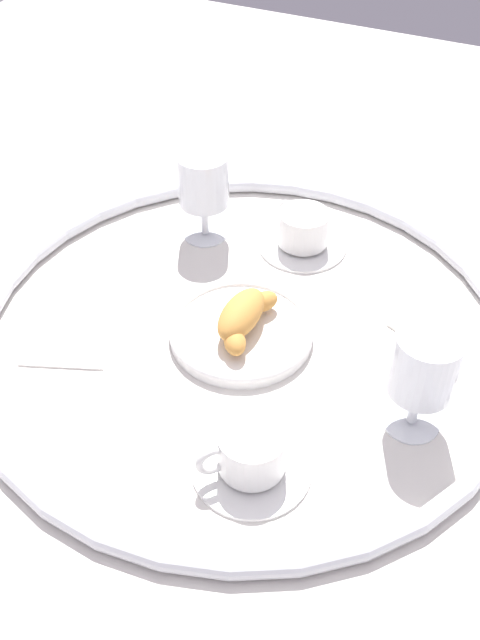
{
  "coord_description": "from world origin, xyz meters",
  "views": [
    {
      "loc": [
        0.64,
        0.29,
        0.67
      ],
      "look_at": [
        0.01,
        -0.0,
        0.03
      ],
      "focal_mm": 40.7,
      "sensor_mm": 36.0,
      "label": 1
    }
  ],
  "objects_px": {
    "coffee_cup_far": "(305,233)",
    "juice_glass_right": "(424,368)",
    "coffee_cup_near": "(251,455)",
    "pastry_plate": "(240,331)",
    "juice_glass_left": "(203,185)",
    "folded_napkin": "(70,337)",
    "croissant_large": "(242,315)",
    "sugar_packet": "(408,321)"
  },
  "relations": [
    {
      "from": "coffee_cup_far",
      "to": "juice_glass_right",
      "type": "distance_m",
      "value": 0.37
    },
    {
      "from": "coffee_cup_near",
      "to": "pastry_plate",
      "type": "bearing_deg",
      "value": -151.73
    },
    {
      "from": "juice_glass_left",
      "to": "folded_napkin",
      "type": "distance_m",
      "value": 0.3
    },
    {
      "from": "juice_glass_left",
      "to": "juice_glass_right",
      "type": "relative_size",
      "value": 1.0
    },
    {
      "from": "coffee_cup_near",
      "to": "coffee_cup_far",
      "type": "relative_size",
      "value": 1.0
    },
    {
      "from": "croissant_large",
      "to": "sugar_packet",
      "type": "distance_m",
      "value": 0.23
    },
    {
      "from": "juice_glass_left",
      "to": "sugar_packet",
      "type": "height_order",
      "value": "juice_glass_left"
    },
    {
      "from": "coffee_cup_near",
      "to": "coffee_cup_far",
      "type": "distance_m",
      "value": 0.42
    },
    {
      "from": "croissant_large",
      "to": "coffee_cup_far",
      "type": "distance_m",
      "value": 0.22
    },
    {
      "from": "coffee_cup_near",
      "to": "juice_glass_right",
      "type": "relative_size",
      "value": 0.97
    },
    {
      "from": "coffee_cup_far",
      "to": "sugar_packet",
      "type": "bearing_deg",
      "value": 61.94
    },
    {
      "from": "croissant_large",
      "to": "coffee_cup_near",
      "type": "bearing_deg",
      "value": 27.52
    },
    {
      "from": "coffee_cup_near",
      "to": "juice_glass_left",
      "type": "height_order",
      "value": "juice_glass_left"
    },
    {
      "from": "pastry_plate",
      "to": "coffee_cup_far",
      "type": "xyz_separation_m",
      "value": [
        -0.22,
        0.0,
        0.02
      ]
    },
    {
      "from": "pastry_plate",
      "to": "coffee_cup_far",
      "type": "bearing_deg",
      "value": 178.88
    },
    {
      "from": "pastry_plate",
      "to": "coffee_cup_near",
      "type": "bearing_deg",
      "value": 28.27
    },
    {
      "from": "coffee_cup_far",
      "to": "sugar_packet",
      "type": "height_order",
      "value": "coffee_cup_far"
    },
    {
      "from": "coffee_cup_near",
      "to": "sugar_packet",
      "type": "height_order",
      "value": "coffee_cup_near"
    },
    {
      "from": "pastry_plate",
      "to": "sugar_packet",
      "type": "distance_m",
      "value": 0.23
    },
    {
      "from": "coffee_cup_near",
      "to": "folded_napkin",
      "type": "distance_m",
      "value": 0.32
    },
    {
      "from": "croissant_large",
      "to": "juice_glass_right",
      "type": "bearing_deg",
      "value": 79.07
    },
    {
      "from": "coffee_cup_far",
      "to": "folded_napkin",
      "type": "relative_size",
      "value": 1.24
    },
    {
      "from": "coffee_cup_far",
      "to": "juice_glass_left",
      "type": "relative_size",
      "value": 0.97
    },
    {
      "from": "sugar_packet",
      "to": "coffee_cup_near",
      "type": "bearing_deg",
      "value": 4.18
    },
    {
      "from": "juice_glass_left",
      "to": "juice_glass_right",
      "type": "bearing_deg",
      "value": 59.46
    },
    {
      "from": "coffee_cup_near",
      "to": "folded_napkin",
      "type": "relative_size",
      "value": 1.24
    },
    {
      "from": "coffee_cup_near",
      "to": "juice_glass_right",
      "type": "height_order",
      "value": "juice_glass_right"
    },
    {
      "from": "sugar_packet",
      "to": "juice_glass_right",
      "type": "bearing_deg",
      "value": 37.89
    },
    {
      "from": "pastry_plate",
      "to": "croissant_large",
      "type": "distance_m",
      "value": 0.03
    },
    {
      "from": "coffee_cup_far",
      "to": "sugar_packet",
      "type": "relative_size",
      "value": 2.72
    },
    {
      "from": "juice_glass_left",
      "to": "folded_napkin",
      "type": "xyz_separation_m",
      "value": [
        0.28,
        -0.06,
        -0.09
      ]
    },
    {
      "from": "juice_glass_left",
      "to": "sugar_packet",
      "type": "distance_m",
      "value": 0.36
    },
    {
      "from": "juice_glass_right",
      "to": "sugar_packet",
      "type": "bearing_deg",
      "value": -163.37
    },
    {
      "from": "coffee_cup_far",
      "to": "folded_napkin",
      "type": "height_order",
      "value": "coffee_cup_far"
    },
    {
      "from": "croissant_large",
      "to": "folded_napkin",
      "type": "height_order",
      "value": "croissant_large"
    },
    {
      "from": "pastry_plate",
      "to": "juice_glass_left",
      "type": "relative_size",
      "value": 1.37
    },
    {
      "from": "croissant_large",
      "to": "coffee_cup_near",
      "type": "xyz_separation_m",
      "value": [
        0.19,
        0.1,
        -0.01
      ]
    },
    {
      "from": "coffee_cup_far",
      "to": "croissant_large",
      "type": "bearing_deg",
      "value": -0.3
    },
    {
      "from": "pastry_plate",
      "to": "coffee_cup_near",
      "type": "relative_size",
      "value": 1.41
    },
    {
      "from": "croissant_large",
      "to": "juice_glass_left",
      "type": "bearing_deg",
      "value": -140.98
    },
    {
      "from": "croissant_large",
      "to": "sugar_packet",
      "type": "relative_size",
      "value": 2.74
    },
    {
      "from": "pastry_plate",
      "to": "juice_glass_right",
      "type": "bearing_deg",
      "value": 79.2
    }
  ]
}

